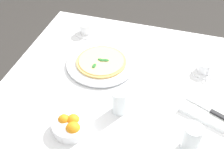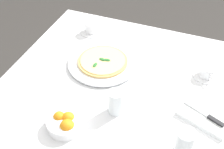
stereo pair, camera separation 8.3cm
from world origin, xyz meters
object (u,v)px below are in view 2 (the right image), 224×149
(water_glass_center_back, at_px, (184,144))
(dinner_knife, at_px, (205,115))
(water_glass_left_edge, at_px, (116,103))
(citrus_bowl, at_px, (65,123))
(pizza, at_px, (103,61))
(coffee_cup_far_right, at_px, (91,28))
(pizza_plate, at_px, (103,63))
(coffee_cup_near_right, at_px, (207,72))
(napkin_folded, at_px, (205,117))

(water_glass_center_back, height_order, dinner_knife, water_glass_center_back)
(water_glass_left_edge, relative_size, citrus_bowl, 0.77)
(pizza, bearing_deg, coffee_cup_far_right, -54.84)
(coffee_cup_far_right, relative_size, dinner_knife, 0.70)
(pizza_plate, xyz_separation_m, coffee_cup_far_right, (0.18, -0.25, 0.02))
(pizza_plate, xyz_separation_m, citrus_bowl, (-0.01, 0.43, 0.02))
(dinner_knife, bearing_deg, coffee_cup_near_right, -59.47)
(water_glass_center_back, relative_size, napkin_folded, 0.47)
(pizza_plate, distance_m, coffee_cup_far_right, 0.31)
(pizza_plate, relative_size, citrus_bowl, 2.37)
(water_glass_center_back, height_order, napkin_folded, water_glass_center_back)
(coffee_cup_near_right, bearing_deg, pizza_plate, 11.35)
(coffee_cup_near_right, relative_size, coffee_cup_far_right, 1.00)
(water_glass_left_edge, xyz_separation_m, water_glass_center_back, (-0.32, 0.10, 0.00))
(water_glass_center_back, relative_size, citrus_bowl, 0.78)
(pizza, height_order, coffee_cup_far_right, coffee_cup_far_right)
(pizza, height_order, water_glass_left_edge, water_glass_left_edge)
(dinner_knife, distance_m, citrus_bowl, 0.59)
(coffee_cup_far_right, distance_m, napkin_folded, 0.84)
(coffee_cup_near_right, distance_m, dinner_knife, 0.28)
(napkin_folded, xyz_separation_m, citrus_bowl, (0.53, 0.26, 0.02))
(dinner_knife, relative_size, citrus_bowl, 1.24)
(pizza, xyz_separation_m, napkin_folded, (-0.55, 0.18, -0.01))
(water_glass_center_back, height_order, citrus_bowl, water_glass_center_back)
(water_glass_left_edge, height_order, water_glass_center_back, water_glass_center_back)
(pizza, relative_size, dinner_knife, 1.38)
(dinner_knife, bearing_deg, pizza, 5.88)
(coffee_cup_near_right, xyz_separation_m, citrus_bowl, (0.50, 0.54, 0.00))
(pizza_plate, distance_m, pizza, 0.01)
(pizza, distance_m, napkin_folded, 0.57)
(pizza_plate, distance_m, water_glass_left_edge, 0.33)
(pizza, relative_size, water_glass_center_back, 2.18)
(coffee_cup_near_right, height_order, napkin_folded, coffee_cup_near_right)
(water_glass_left_edge, bearing_deg, coffee_cup_far_right, -56.25)
(coffee_cup_far_right, relative_size, water_glass_center_back, 1.11)
(pizza, xyz_separation_m, coffee_cup_near_right, (-0.51, -0.10, 0.00))
(napkin_folded, bearing_deg, pizza_plate, 1.46)
(pizza, height_order, citrus_bowl, citrus_bowl)
(pizza, relative_size, citrus_bowl, 1.71)
(citrus_bowl, bearing_deg, coffee_cup_far_right, -74.45)
(pizza_plate, relative_size, coffee_cup_far_right, 2.74)
(napkin_folded, distance_m, dinner_knife, 0.01)
(coffee_cup_far_right, distance_m, water_glass_left_edge, 0.63)
(coffee_cup_far_right, height_order, napkin_folded, coffee_cup_far_right)
(pizza_plate, xyz_separation_m, water_glass_center_back, (-0.49, 0.38, 0.04))
(coffee_cup_far_right, height_order, water_glass_center_back, water_glass_center_back)
(coffee_cup_near_right, height_order, citrus_bowl, citrus_bowl)
(coffee_cup_near_right, distance_m, napkin_folded, 0.28)
(pizza, relative_size, coffee_cup_far_right, 1.97)
(coffee_cup_far_right, relative_size, water_glass_left_edge, 1.13)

